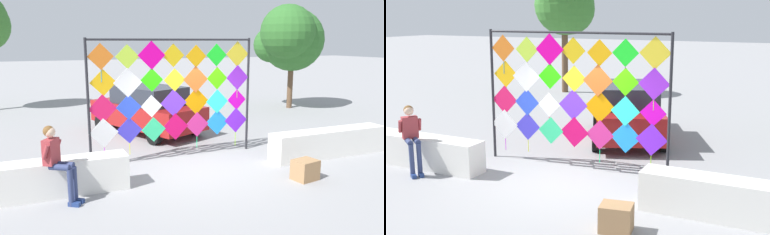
# 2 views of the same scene
# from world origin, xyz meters

# --- Properties ---
(ground) EXTENTS (120.00, 120.00, 0.00)m
(ground) POSITION_xyz_m (0.00, 0.00, 0.00)
(ground) COLOR gray
(plaza_ledge_left) EXTENTS (3.73, 0.63, 0.77)m
(plaza_ledge_left) POSITION_xyz_m (-3.89, -0.28, 0.39)
(plaza_ledge_left) COLOR silver
(plaza_ledge_left) RESTS_ON ground
(plaza_ledge_right) EXTENTS (3.73, 0.63, 0.77)m
(plaza_ledge_right) POSITION_xyz_m (3.89, -0.28, 0.39)
(plaza_ledge_right) COLOR silver
(plaza_ledge_right) RESTS_ON ground
(kite_display_rack) EXTENTS (4.75, 0.13, 3.35)m
(kite_display_rack) POSITION_xyz_m (-0.27, 1.24, 1.96)
(kite_display_rack) COLOR #232328
(kite_display_rack) RESTS_ON ground
(seated_vendor) EXTENTS (0.78, 0.71, 1.62)m
(seated_vendor) POSITION_xyz_m (-3.53, -0.79, 0.97)
(seated_vendor) COLOR navy
(seated_vendor) RESTS_ON ground
(parked_car) EXTENTS (3.46, 4.75, 1.69)m
(parked_car) POSITION_xyz_m (-0.09, 4.54, 0.86)
(parked_car) COLOR maroon
(parked_car) RESTS_ON ground
(cardboard_box_large) EXTENTS (0.63, 0.54, 0.49)m
(cardboard_box_large) POSITION_xyz_m (1.98, -1.62, 0.24)
(cardboard_box_large) COLOR #9E754C
(cardboard_box_large) RESTS_ON ground
(tree_far_right) EXTENTS (3.45, 3.34, 4.91)m
(tree_far_right) POSITION_xyz_m (7.61, 6.85, 3.34)
(tree_far_right) COLOR brown
(tree_far_right) RESTS_ON ground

